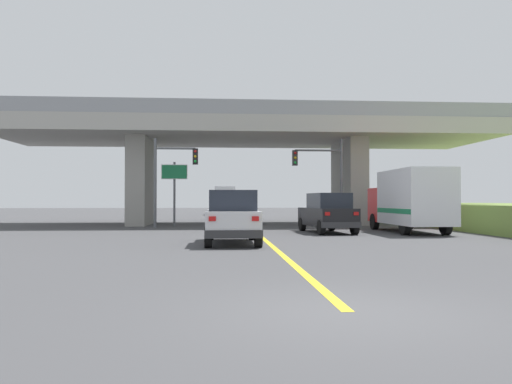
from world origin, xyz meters
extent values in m
plane|color=#424244|center=(0.00, 28.14, 0.00)|extent=(160.00, 160.00, 0.00)
cube|color=#A8A59E|center=(0.00, 28.14, 6.37)|extent=(33.42, 9.79, 1.04)
cube|color=#9A9891|center=(-7.25, 28.14, 2.93)|extent=(1.24, 5.88, 5.85)
cube|color=#9A9891|center=(7.25, 28.14, 2.93)|extent=(1.24, 5.88, 5.85)
cube|color=gray|center=(0.00, 23.39, 7.34)|extent=(33.42, 0.20, 0.90)
cube|color=gray|center=(0.00, 32.89, 7.34)|extent=(33.42, 0.20, 0.90)
cube|color=yellow|center=(0.00, 12.66, 0.00)|extent=(0.20, 25.33, 0.01)
cube|color=silver|center=(-1.41, 12.15, 0.81)|extent=(1.94, 4.63, 0.90)
cube|color=#1E232D|center=(-1.41, 11.81, 1.64)|extent=(1.71, 2.55, 0.76)
cube|color=#2D2D30|center=(-1.41, 9.89, 0.50)|extent=(1.98, 0.20, 0.28)
cube|color=red|center=(-2.14, 9.82, 1.03)|extent=(0.24, 0.06, 0.16)
cube|color=red|center=(-0.68, 9.82, 1.03)|extent=(0.24, 0.06, 0.16)
cylinder|color=black|center=(-2.28, 13.92, 0.36)|extent=(0.26, 0.72, 0.72)
cylinder|color=black|center=(-0.54, 13.92, 0.36)|extent=(0.26, 0.72, 0.72)
cylinder|color=black|center=(-2.28, 10.39, 0.36)|extent=(0.26, 0.72, 0.72)
cylinder|color=black|center=(-0.54, 10.39, 0.36)|extent=(0.26, 0.72, 0.72)
cube|color=black|center=(3.60, 18.41, 0.81)|extent=(2.29, 4.83, 0.90)
cube|color=#1E232D|center=(3.63, 18.06, 1.64)|extent=(1.87, 2.71, 0.76)
cube|color=#2D2D30|center=(3.81, 16.14, 0.50)|extent=(1.91, 0.37, 0.28)
cube|color=red|center=(3.12, 16.00, 1.03)|extent=(0.24, 0.08, 0.16)
cube|color=red|center=(4.51, 16.13, 1.03)|extent=(0.24, 0.08, 0.16)
cylinder|color=black|center=(2.60, 20.12, 0.36)|extent=(0.33, 0.74, 0.72)
cylinder|color=black|center=(4.26, 20.27, 0.36)|extent=(0.33, 0.74, 0.72)
cylinder|color=black|center=(2.93, 16.56, 0.36)|extent=(0.33, 0.74, 0.72)
cylinder|color=black|center=(4.59, 16.71, 0.36)|extent=(0.33, 0.74, 0.72)
cube|color=red|center=(7.87, 20.93, 1.40)|extent=(2.20, 2.00, 1.90)
cube|color=silver|center=(7.87, 17.44, 1.82)|extent=(2.31, 4.97, 2.74)
cube|color=#197F4C|center=(7.87, 17.44, 1.13)|extent=(2.33, 4.87, 0.24)
cylinder|color=black|center=(6.87, 20.93, 0.45)|extent=(0.30, 0.90, 0.90)
cylinder|color=black|center=(8.87, 20.93, 0.45)|extent=(0.30, 0.90, 0.90)
cylinder|color=black|center=(6.87, 16.20, 0.45)|extent=(0.30, 0.90, 0.90)
cylinder|color=black|center=(8.87, 16.20, 0.45)|extent=(0.30, 0.90, 0.90)
cube|color=navy|center=(-1.09, 36.13, 0.81)|extent=(1.85, 4.41, 0.90)
cube|color=#1E232D|center=(-1.09, 35.80, 1.64)|extent=(1.62, 2.43, 0.76)
cube|color=#2D2D30|center=(-1.09, 33.97, 0.50)|extent=(1.88, 0.20, 0.28)
cube|color=red|center=(-1.78, 33.90, 1.03)|extent=(0.24, 0.06, 0.16)
cube|color=red|center=(-0.40, 33.90, 1.03)|extent=(0.24, 0.06, 0.16)
cylinder|color=black|center=(-1.91, 37.78, 0.36)|extent=(0.26, 0.72, 0.72)
cylinder|color=black|center=(-0.27, 37.78, 0.36)|extent=(0.26, 0.72, 0.72)
cylinder|color=black|center=(-1.91, 34.47, 0.36)|extent=(0.26, 0.72, 0.72)
cylinder|color=black|center=(-0.27, 34.47, 0.36)|extent=(0.26, 0.72, 0.72)
cylinder|color=#56595E|center=(5.75, 24.10, 2.76)|extent=(0.18, 0.18, 5.52)
cylinder|color=#56595E|center=(4.28, 24.10, 4.79)|extent=(2.95, 0.12, 0.12)
cube|color=#232326|center=(2.80, 24.10, 4.31)|extent=(0.32, 0.26, 0.96)
sphere|color=red|center=(2.80, 23.95, 4.61)|extent=(0.16, 0.16, 0.16)
sphere|color=gold|center=(2.80, 23.95, 4.31)|extent=(0.16, 0.16, 0.16)
sphere|color=green|center=(2.80, 23.95, 4.01)|extent=(0.16, 0.16, 0.16)
cylinder|color=#56595E|center=(-5.75, 23.45, 2.69)|extent=(0.18, 0.18, 5.39)
cylinder|color=#56595E|center=(-4.55, 23.45, 4.78)|extent=(2.39, 0.12, 0.12)
cube|color=black|center=(-3.36, 23.45, 4.30)|extent=(0.32, 0.26, 0.96)
sphere|color=red|center=(-3.36, 23.30, 4.60)|extent=(0.16, 0.16, 0.16)
sphere|color=gold|center=(-3.36, 23.30, 4.30)|extent=(0.16, 0.16, 0.16)
sphere|color=green|center=(-3.36, 23.30, 4.00)|extent=(0.16, 0.16, 0.16)
cylinder|color=#56595E|center=(-4.76, 25.21, 2.05)|extent=(0.14, 0.14, 4.09)
cube|color=#197242|center=(-4.76, 25.15, 3.47)|extent=(1.57, 0.08, 0.85)
cube|color=white|center=(-4.76, 25.15, 3.47)|extent=(1.65, 0.04, 0.93)
cube|color=navy|center=(-1.29, 55.90, 1.40)|extent=(2.20, 2.00, 1.90)
cube|color=silver|center=(-1.29, 52.35, 1.85)|extent=(2.31, 5.11, 2.79)
cube|color=#197F4C|center=(-1.29, 52.35, 1.15)|extent=(2.33, 5.01, 0.24)
cylinder|color=black|center=(-2.29, 55.90, 0.45)|extent=(0.30, 0.90, 0.90)
cylinder|color=black|center=(-0.29, 55.90, 0.45)|extent=(0.30, 0.90, 0.90)
cylinder|color=black|center=(-2.29, 51.07, 0.45)|extent=(0.30, 0.90, 0.90)
cylinder|color=black|center=(-0.29, 51.07, 0.45)|extent=(0.30, 0.90, 0.90)
camera|label=1|loc=(-1.89, -7.40, 1.64)|focal=35.75mm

